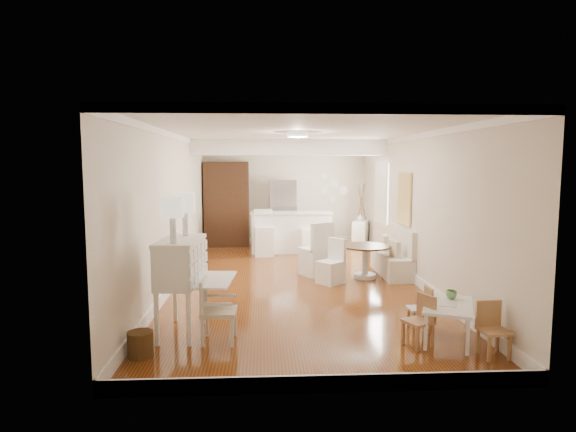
{
  "coord_description": "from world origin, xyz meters",
  "views": [
    {
      "loc": [
        -0.61,
        -8.98,
        2.24
      ],
      "look_at": [
        -0.13,
        0.3,
        1.23
      ],
      "focal_mm": 30.0,
      "sensor_mm": 36.0,
      "label": 1
    }
  ],
  "objects": [
    {
      "name": "kids_chair_c",
      "position": [
        2.06,
        -3.72,
        0.33
      ],
      "size": [
        0.34,
        0.34,
        0.65
      ],
      "primitive_type": "cube",
      "rotation": [
        0.0,
        0.0,
        0.08
      ],
      "color": "tan",
      "rests_on": "ground"
    },
    {
      "name": "sideboard",
      "position": [
        2.0,
        3.62,
        0.37
      ],
      "size": [
        0.61,
        0.84,
        0.73
      ],
      "primitive_type": "cube",
      "rotation": [
        0.0,
        0.0,
        -0.39
      ],
      "color": "white",
      "rests_on": "ground"
    },
    {
      "name": "gustavian_armchair",
      "position": [
        -1.17,
        -3.06,
        0.41
      ],
      "size": [
        0.49,
        0.49,
        0.81
      ],
      "primitive_type": "cube",
      "rotation": [
        0.0,
        0.0,
        1.53
      ],
      "color": "beige",
      "rests_on": "ground"
    },
    {
      "name": "breakfast_counter",
      "position": [
        0.1,
        3.1,
        0.52
      ],
      "size": [
        2.05,
        0.65,
        1.03
      ],
      "primitive_type": "cube",
      "color": "white",
      "rests_on": "ground"
    },
    {
      "name": "banquette",
      "position": [
        1.99,
        0.5,
        0.49
      ],
      "size": [
        0.52,
        1.6,
        0.98
      ],
      "primitive_type": "cube",
      "color": "silver",
      "rests_on": "ground"
    },
    {
      "name": "fridge",
      "position": [
        0.3,
        4.15,
        0.9
      ],
      "size": [
        0.75,
        0.65,
        1.8
      ],
      "primitive_type": "imported",
      "color": "silver",
      "rests_on": "ground"
    },
    {
      "name": "kids_chair_a",
      "position": [
        1.29,
        -3.34,
        0.32
      ],
      "size": [
        0.42,
        0.42,
        0.65
      ],
      "primitive_type": "cube",
      "rotation": [
        0.0,
        0.0,
        -1.12
      ],
      "color": "#AE7A4F",
      "rests_on": "ground"
    },
    {
      "name": "secretary_bureau",
      "position": [
        -1.7,
        -2.72,
        0.64
      ],
      "size": [
        1.07,
        1.09,
        1.27
      ],
      "primitive_type": "cube",
      "rotation": [
        0.0,
        0.0,
        -0.08
      ],
      "color": "white",
      "rests_on": "ground"
    },
    {
      "name": "slip_chair_far",
      "position": [
        0.44,
        0.55,
        0.55
      ],
      "size": [
        0.72,
        0.72,
        1.09
      ],
      "primitive_type": "cube",
      "rotation": [
        0.0,
        0.0,
        -2.63
      ],
      "color": "white",
      "rests_on": "ground"
    },
    {
      "name": "pencil_cup",
      "position": [
        1.86,
        -2.93,
        0.53
      ],
      "size": [
        0.15,
        0.15,
        0.11
      ],
      "primitive_type": "imported",
      "rotation": [
        0.0,
        0.0,
        0.06
      ],
      "color": "#63A15E",
      "rests_on": "kids_table"
    },
    {
      "name": "kids_chair_b",
      "position": [
        1.5,
        -2.73,
        0.29
      ],
      "size": [
        0.29,
        0.29,
        0.59
      ],
      "primitive_type": "cube",
      "rotation": [
        0.0,
        0.0,
        -1.55
      ],
      "color": "#A37F4A",
      "rests_on": "ground"
    },
    {
      "name": "wicker_basket",
      "position": [
        -2.05,
        -3.49,
        0.15
      ],
      "size": [
        0.37,
        0.37,
        0.3
      ],
      "primitive_type": "cylinder",
      "rotation": [
        0.0,
        0.0,
        -0.25
      ],
      "color": "#4B3117",
      "rests_on": "ground"
    },
    {
      "name": "pantry_cabinet",
      "position": [
        -1.6,
        4.18,
        1.15
      ],
      "size": [
        1.2,
        0.6,
        2.3
      ],
      "primitive_type": "cube",
      "color": "#381E11",
      "rests_on": "ground"
    },
    {
      "name": "slip_chair_near",
      "position": [
        0.65,
        -0.16,
        0.42
      ],
      "size": [
        0.58,
        0.57,
        0.84
      ],
      "primitive_type": "cube",
      "rotation": [
        0.0,
        0.0,
        -0.88
      ],
      "color": "white",
      "rests_on": "ground"
    },
    {
      "name": "kids_table",
      "position": [
        1.73,
        -3.16,
        0.24
      ],
      "size": [
        0.9,
        1.1,
        0.48
      ],
      "primitive_type": "cube",
      "rotation": [
        0.0,
        0.0,
        -0.4
      ],
      "color": "white",
      "rests_on": "ground"
    },
    {
      "name": "bar_stool_right",
      "position": [
        0.49,
        2.88,
        0.52
      ],
      "size": [
        0.51,
        0.51,
        1.03
      ],
      "primitive_type": "cube",
      "rotation": [
        0.0,
        0.0,
        0.26
      ],
      "color": "white",
      "rests_on": "ground"
    },
    {
      "name": "branch_vase",
      "position": [
        1.97,
        3.66,
        0.83
      ],
      "size": [
        0.22,
        0.22,
        0.18
      ],
      "primitive_type": "imported",
      "rotation": [
        0.0,
        0.0,
        -0.26
      ],
      "color": "white",
      "rests_on": "sideboard"
    },
    {
      "name": "bar_stool_left",
      "position": [
        -0.6,
        2.65,
        0.57
      ],
      "size": [
        0.49,
        0.49,
        1.13
      ],
      "primitive_type": "cube",
      "rotation": [
        0.0,
        0.0,
        0.08
      ],
      "color": "white",
      "rests_on": "ground"
    },
    {
      "name": "room",
      "position": [
        0.04,
        0.32,
        1.98
      ],
      "size": [
        9.0,
        9.04,
        2.82
      ],
      "color": "brown",
      "rests_on": "ground"
    },
    {
      "name": "dining_table",
      "position": [
        1.39,
        0.23,
        0.33
      ],
      "size": [
        1.06,
        1.06,
        0.65
      ],
      "primitive_type": "cylinder",
      "rotation": [
        0.0,
        0.0,
        0.11
      ],
      "color": "#482917",
      "rests_on": "ground"
    }
  ]
}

